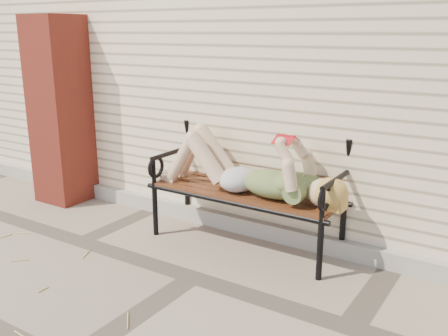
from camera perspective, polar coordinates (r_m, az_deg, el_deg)
The scene contains 6 objects.
ground at distance 3.95m, azimuth -3.58°, elevation -12.35°, with size 80.00×80.00×0.00m, color gray.
house_wall at distance 6.17m, azimuth 13.21°, elevation 11.92°, with size 8.00×4.00×3.00m, color beige.
foundation_strip at distance 4.66m, azimuth 3.52°, elevation -6.83°, with size 8.00×0.10×0.15m, color #A09991.
brick_pillar at distance 5.70m, azimuth -18.20°, elevation 6.24°, with size 0.50×0.50×2.00m, color #9C3023.
garden_bench at distance 4.36m, azimuth 3.14°, elevation -0.19°, with size 1.83×0.73×1.19m.
reading_woman at distance 4.22m, azimuth 2.34°, elevation -0.15°, with size 1.73×0.39×0.54m.
Camera 1 is at (2.08, -2.80, 1.84)m, focal length 40.00 mm.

